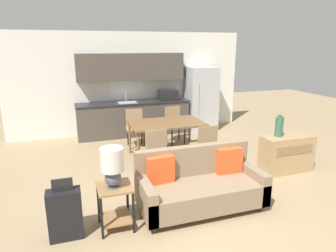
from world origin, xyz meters
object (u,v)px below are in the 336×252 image
Objects in this scene: credenza at (286,154)px; suitcase at (65,214)px; table_lamp at (112,165)px; side_table at (115,200)px; dining_chair_near_right at (205,144)px; vase at (279,126)px; dining_chair_near_left at (154,149)px; couch at (199,185)px; dining_table at (166,125)px; refrigerator at (201,99)px; dining_chair_far_left at (135,126)px; dining_chair_far_right at (174,123)px.

credenza is 1.24× the size of suitcase.
side_table is at bearing 57.37° from table_lamp.
dining_chair_near_right is at bearing 155.41° from credenza.
dining_chair_near_right is at bearing 36.66° from table_lamp.
table_lamp reaches higher than vase.
dining_chair_near_right reaches higher than credenza.
dining_chair_near_left reaches higher than suitcase.
side_table is (-1.26, -0.13, 0.05)m from couch.
dining_table is 1.02m from dining_chair_near_right.
side_table is (-1.48, -2.32, -0.30)m from dining_table.
refrigerator reaches higher than dining_chair_far_left.
refrigerator is 2.34m from dining_chair_far_left.
dining_chair_far_left is 1.00× the size of dining_chair_near_left.
dining_chair_near_left reaches higher than side_table.
credenza is (1.91, -1.51, -0.35)m from dining_table.
dining_chair_far_right is at bearing 120.95° from credenza.
suitcase is at bearing -178.17° from side_table.
couch is 2.26× the size of suitcase.
credenza is at bearing -63.16° from dining_chair_far_right.
side_table is at bearing -164.93° from vase.
table_lamp is at bearing -166.22° from credenza.
refrigerator is 1.13× the size of dining_table.
credenza is at bearing -38.22° from dining_table.
suitcase is at bearing -133.18° from dining_chair_far_right.
vase reaches higher than dining_chair_far_right.
couch is 1.52m from dining_chair_near_right.
dining_chair_far_left and dining_chair_near_right have the same top height.
table_lamp is 3.33m from vase.
dining_chair_near_left is (-2.42, 0.70, 0.14)m from credenza.
dining_chair_near_right is 1.00m from dining_chair_near_left.
table_lamp is 0.60× the size of dining_chair_far_right.
dining_chair_near_left is (-0.01, -1.68, 0.00)m from dining_chair_far_left.
vase is at bearing 20.68° from couch.
dining_chair_near_right is (-1.22, 0.60, -0.40)m from vase.
dining_table is 2.77m from side_table.
credenza is at bearing -84.98° from refrigerator.
dining_chair_far_left is at bearing -60.57° from dining_chair_near_right.
vase is at bearing 165.10° from dining_chair_near_left.
dining_chair_near_left is (-1.00, 0.05, 0.00)m from dining_chair_near_right.
refrigerator is 5.17m from table_lamp.
dining_chair_far_right is at bearing 3.83° from dining_chair_far_left.
dining_chair_near_left is (-0.50, -0.81, -0.21)m from dining_table.
dining_chair_near_right is at bearing 61.67° from couch.
credenza is (3.41, 0.84, -0.55)m from table_lamp.
dining_chair_near_right is (0.50, -0.86, -0.21)m from dining_table.
credenza is 1.13× the size of dining_chair_near_left.
refrigerator is 4.41m from couch.
suitcase is at bearing 29.15° from dining_chair_near_right.
couch is at bearing 4.53° from suitcase.
suitcase is (-0.61, 0.00, -0.58)m from table_lamp.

